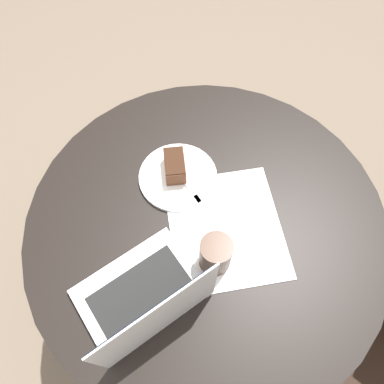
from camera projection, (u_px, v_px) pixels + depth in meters
The scene contains 8 objects.
ground_plane at pixel (201, 287), 1.69m from camera, with size 12.00×12.00×0.00m, color #6B5B4C.
dining_table at pixel (205, 243), 1.19m from camera, with size 1.00×1.00×0.74m.
paper_document at pixel (225, 228), 1.02m from camera, with size 0.45×0.44×0.00m.
plate at pixel (178, 177), 1.09m from camera, with size 0.23×0.23×0.01m.
cake_slice at pixel (175, 166), 1.07m from camera, with size 0.11×0.10×0.06m.
fork at pixel (188, 185), 1.07m from camera, with size 0.11×0.15×0.00m.
coffee_glass at pixel (216, 254), 0.93m from camera, with size 0.08×0.08×0.11m.
laptop at pixel (145, 299), 0.88m from camera, with size 0.36×0.33×0.25m.
Camera 1 is at (0.40, 0.13, 1.69)m, focal length 35.00 mm.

